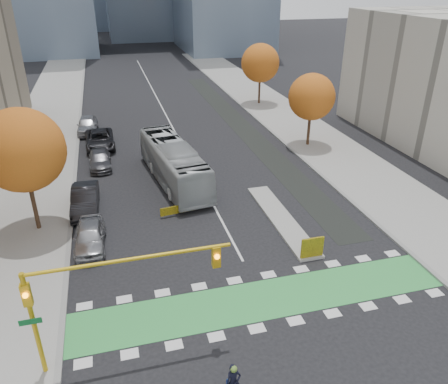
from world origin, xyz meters
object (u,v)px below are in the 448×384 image
tree_east_far (260,63)px  tree_east_near (312,97)px  bus (174,163)px  hazard_board (312,247)px  tree_west (22,150)px  parked_car_a (90,236)px  parked_car_e (87,125)px  parked_car_c (100,160)px  parked_car_b (85,200)px  traffic_signal_west (96,287)px  parked_car_d (100,140)px

tree_east_far → tree_east_near: bearing=-91.8°
tree_east_near → bus: 15.24m
hazard_board → tree_west: (-16.00, 7.80, 4.82)m
hazard_board → parked_car_a: 13.53m
parked_car_a → parked_car_e: (-0.34, 22.88, 0.09)m
tree_east_near → parked_car_c: 20.31m
tree_west → parked_car_b: bearing=33.4°
bus → parked_car_b: size_ratio=2.32×
hazard_board → parked_car_a: parked_car_a is taller
tree_east_far → parked_car_b: (-21.50, -24.03, -4.40)m
traffic_signal_west → parked_car_d: size_ratio=1.47×
hazard_board → tree_east_near: 19.93m
traffic_signal_west → parked_car_a: bearing=94.4°
bus → parked_car_d: size_ratio=2.04×
traffic_signal_west → parked_car_d: traffic_signal_west is taller
traffic_signal_west → parked_car_b: 14.87m
parked_car_d → parked_car_e: parked_car_e is taller
tree_west → bus: (9.92, 5.13, -3.97)m
parked_car_b → parked_car_e: size_ratio=1.01×
tree_west → parked_car_d: tree_west is taller
hazard_board → parked_car_a: bearing=159.3°
tree_east_near → tree_east_far: tree_east_far is taller
parked_car_a → parked_car_b: bearing=96.1°
tree_east_near → parked_car_a: bearing=-147.8°
parked_car_b → parked_car_d: bearing=86.6°
tree_east_near → parked_car_d: (-19.80, 4.86, -4.06)m
tree_west → parked_car_d: bearing=74.2°
tree_east_far → parked_car_a: bearing=-126.1°
parked_car_d → bus: bearing=-60.8°
parked_car_c → bus: bearing=-40.2°
parked_car_a → hazard_board: bearing=-18.5°
parked_car_a → parked_car_c: (0.79, 12.88, -0.10)m
tree_west → tree_east_near: tree_west is taller
tree_east_far → hazard_board: bearing=-104.1°
parked_car_d → traffic_signal_west: bearing=-91.6°
hazard_board → parked_car_b: (-13.00, 9.77, 0.04)m
parked_car_b → hazard_board: bearing=-35.0°
tree_west → traffic_signal_west: tree_west is taller
tree_east_near → tree_east_far: (0.50, 16.00, 0.38)m
parked_car_b → traffic_signal_west: bearing=-83.8°
tree_east_far → parked_car_c: tree_east_far is taller
tree_west → tree_east_near: 26.01m
parked_car_b → tree_west: bearing=-144.7°
tree_east_far → bus: (-14.58, -20.87, -3.60)m
parked_car_a → traffic_signal_west: bearing=-83.4°
tree_east_far → parked_car_c: size_ratio=1.66×
tree_west → traffic_signal_west: bearing=-72.0°
bus → parked_car_b: bus is taller
tree_east_near → parked_car_e: tree_east_near is taller
traffic_signal_west → parked_car_e: size_ratio=1.69×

